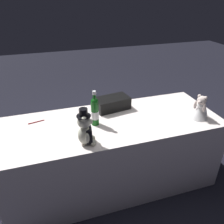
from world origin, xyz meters
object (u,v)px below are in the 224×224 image
Objects in this scene: teddy_bear_bride at (201,108)px; gift_case_black at (112,103)px; champagne_bottle at (95,111)px; signing_pen at (36,122)px; teddy_bear_groom at (86,130)px.

gift_case_black is at bearing -29.60° from teddy_bear_bride.
teddy_bear_bride reaches higher than gift_case_black.
champagne_bottle reaches higher than signing_pen.
signing_pen is (0.52, -0.20, -0.13)m from champagne_bottle.
champagne_bottle reaches higher than teddy_bear_groom.
teddy_bear_bride is 1.55m from signing_pen.
champagne_bottle is at bearing 45.91° from gift_case_black.
signing_pen is at bearing -20.69° from champagne_bottle.
gift_case_black is at bearing -134.09° from champagne_bottle.
teddy_bear_groom reaches higher than gift_case_black.
teddy_bear_bride is at bearing 150.40° from gift_case_black.
teddy_bear_groom is 0.30m from champagne_bottle.
champagne_bottle is 0.35m from gift_case_black.
teddy_bear_groom reaches higher than signing_pen.
teddy_bear_groom is at bearing 4.30° from teddy_bear_bride.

